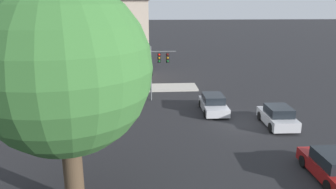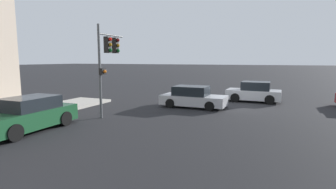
{
  "view_description": "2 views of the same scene",
  "coord_description": "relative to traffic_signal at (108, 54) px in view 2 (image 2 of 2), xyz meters",
  "views": [
    {
      "loc": [
        -22.75,
        7.54,
        8.87
      ],
      "look_at": [
        2.13,
        5.79,
        1.8
      ],
      "focal_mm": 35.0,
      "sensor_mm": 36.0,
      "label": 1
    },
    {
      "loc": [
        -2.18,
        18.66,
        3.18
      ],
      "look_at": [
        3.26,
        5.62,
        1.3
      ],
      "focal_mm": 28.0,
      "sensor_mm": 36.0,
      "label": 2
    }
  ],
  "objects": [
    {
      "name": "crossing_car_1",
      "position": [
        -3.61,
        -4.39,
        -2.84
      ],
      "size": [
        4.34,
        2.03,
        1.42
      ],
      "rotation": [
        0.0,
        0.0,
        3.13
      ],
      "color": "#B7B7BC",
      "rests_on": "ground_plane"
    },
    {
      "name": "ground_plane",
      "position": [
        -6.6,
        -6.32,
        -3.5
      ],
      "size": [
        300.0,
        300.0,
        0.0
      ],
      "primitive_type": "plane",
      "color": "black"
    },
    {
      "name": "crossing_car_0",
      "position": [
        -7.22,
        -8.46,
        -2.79
      ],
      "size": [
        3.96,
        2.07,
        1.53
      ],
      "rotation": [
        0.0,
        0.0,
        -0.02
      ],
      "color": "#B7B7BC",
      "rests_on": "ground_plane"
    },
    {
      "name": "traffic_signal",
      "position": [
        0.0,
        0.0,
        0.0
      ],
      "size": [
        0.57,
        2.47,
        5.05
      ],
      "rotation": [
        0.0,
        0.0,
        3.15
      ],
      "color": "#515456",
      "rests_on": "ground_plane"
    },
    {
      "name": "parked_car_0",
      "position": [
        1.45,
        4.12,
        -2.78
      ],
      "size": [
        1.98,
        4.36,
        1.52
      ],
      "rotation": [
        0.0,
        0.0,
        1.58
      ],
      "color": "#194728",
      "rests_on": "ground_plane"
    }
  ]
}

